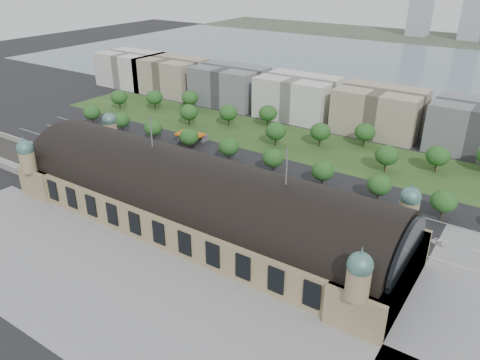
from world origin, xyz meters
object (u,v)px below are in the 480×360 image
Objects in this scene: traffic_car_1 at (121,139)px; parked_car_4 at (173,180)px; parked_car_6 at (155,175)px; petrol_station at (196,136)px; traffic_car_5 at (395,215)px; traffic_car_2 at (149,161)px; traffic_car_6 at (437,242)px; bus_west at (222,186)px; parked_car_2 at (143,170)px; bus_mid at (253,190)px; parked_car_3 at (138,170)px; parked_car_1 at (151,170)px; parked_car_5 at (173,180)px; parked_car_0 at (115,162)px; bus_east at (280,198)px; traffic_car_4 at (276,204)px; traffic_car_0 at (83,135)px; traffic_car_3 at (182,155)px.

parked_car_4 is at bearing -115.66° from traffic_car_1.
parked_car_4 is 9.85m from parked_car_6.
traffic_car_5 is (111.49, -19.85, -2.25)m from petrol_station.
traffic_car_2 is 1.19× the size of parked_car_4.
traffic_car_6 is at bearing -97.18° from traffic_car_1.
bus_west is at bearing 90.02° from traffic_car_2.
parked_car_2 is at bearing -84.47° from petrol_station.
parked_car_6 is 33.07m from bus_west.
traffic_car_2 is 58.34m from bus_mid.
parked_car_3 is (-1.77, -1.34, 0.07)m from parked_car_2.
parked_car_1 is (7.56, -41.67, -2.21)m from petrol_station.
traffic_car_6 is (130.06, 3.34, -0.04)m from traffic_car_2.
bus_mid is (90.75, -12.93, 0.94)m from traffic_car_1.
traffic_car_5 is at bearing 76.95° from parked_car_2.
traffic_car_6 is at bearing 97.18° from traffic_car_2.
parked_car_5 is at bearing 4.66° from parked_car_4.
parked_car_1 is at bearing -79.72° from petrol_station.
parked_car_2 is at bearing 67.92° from parked_car_0.
parked_car_4 is 48.57m from bus_east.
parked_car_4 is at bearing 58.87° from parked_car_3.
traffic_car_5 is 109.79m from parked_car_2.
parked_car_2 is (16.81, 1.34, -0.07)m from parked_car_0.
parked_car_0 is 25.01m from parked_car_6.
parked_car_3 is 20.33m from parked_car_5.
traffic_car_4 is at bearing -169.51° from bus_east.
parked_car_0 is at bearing 95.51° from traffic_car_5.
traffic_car_5 is 0.91× the size of traffic_car_6.
traffic_car_4 reaches higher than parked_car_0.
traffic_car_0 is 0.93× the size of parked_car_6.
petrol_station reaches higher than parked_car_0.
traffic_car_3 is (41.04, 1.22, -0.09)m from traffic_car_1.
parked_car_0 is at bearing -124.12° from parked_car_3.
parked_car_5 reaches higher than traffic_car_2.
petrol_station is at bearing 137.42° from parked_car_0.
parked_car_6 reaches higher than parked_car_2.
traffic_car_3 is (7.47, -19.78, -2.23)m from petrol_station.
traffic_car_3 reaches higher than parked_car_2.
parked_car_0 reaches higher than traffic_car_2.
traffic_car_1 reaches higher than parked_car_5.
traffic_car_4 reaches higher than traffic_car_1.
bus_east is (57.40, 10.60, 0.80)m from parked_car_6.
parked_car_5 reaches higher than traffic_car_0.
parked_car_2 is at bearing -102.05° from parked_car_1.
traffic_car_6 is 0.44× the size of bus_east.
parked_car_0 is 70.61m from bus_mid.
bus_east reaches higher than traffic_car_1.
traffic_car_4 is at bearing 60.96° from parked_car_1.
parked_car_6 is (9.96, 0.00, -0.05)m from parked_car_3.
traffic_car_5 is (40.85, 18.01, -0.12)m from traffic_car_4.
bus_east is at bearing 70.70° from parked_car_0.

